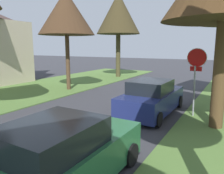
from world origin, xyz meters
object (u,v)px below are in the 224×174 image
at_px(street_tree_left_mid_b, 66,13).
at_px(street_tree_left_far, 118,14).
at_px(parked_sedan_navy, 152,98).
at_px(stop_sign_far, 196,68).
at_px(parked_sedan_green, 59,159).

relative_size(street_tree_left_mid_b, street_tree_left_far, 0.83).
bearing_deg(parked_sedan_navy, street_tree_left_mid_b, 160.73).
xyz_separation_m(stop_sign_far, parked_sedan_green, (-1.58, -6.76, -1.46)).
bearing_deg(street_tree_left_far, parked_sedan_navy, -54.88).
distance_m(street_tree_left_mid_b, parked_sedan_green, 12.38).
height_order(parked_sedan_green, parked_sedan_navy, same).
relative_size(parked_sedan_green, parked_sedan_navy, 1.00).
xyz_separation_m(stop_sign_far, street_tree_left_far, (-9.05, 9.95, 4.03)).
height_order(stop_sign_far, parked_sedan_green, stop_sign_far).
relative_size(stop_sign_far, parked_sedan_navy, 0.67).
distance_m(stop_sign_far, parked_sedan_navy, 2.35).
bearing_deg(parked_sedan_navy, parked_sedan_green, -88.03).
bearing_deg(parked_sedan_green, stop_sign_far, 76.84).
bearing_deg(street_tree_left_far, parked_sedan_green, -65.91).
height_order(stop_sign_far, street_tree_left_mid_b, street_tree_left_mid_b).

